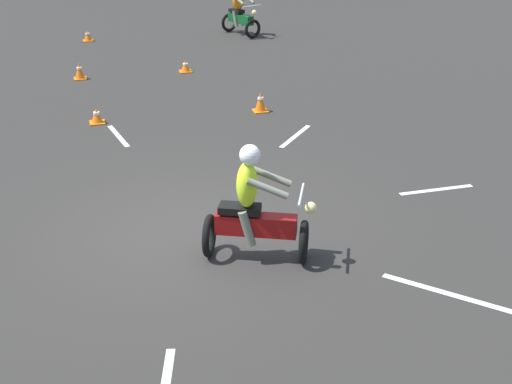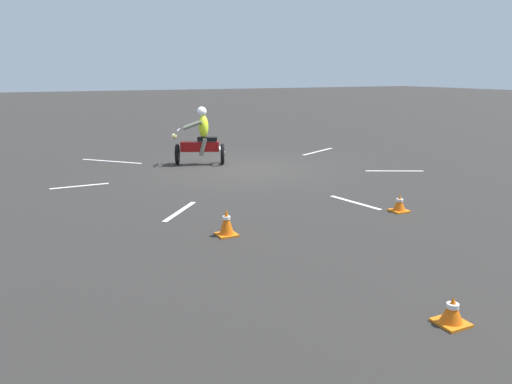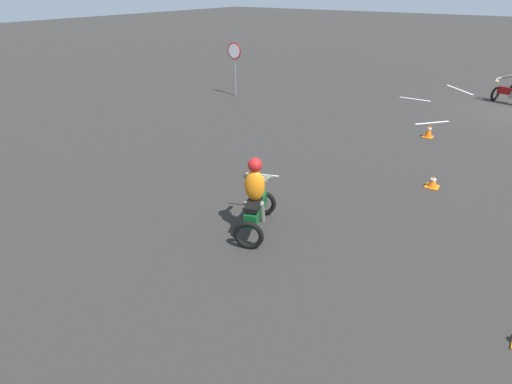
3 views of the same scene
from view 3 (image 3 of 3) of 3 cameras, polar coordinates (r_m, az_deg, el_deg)
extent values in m
torus|color=black|center=(20.73, 30.99, 11.94)|extent=(0.33, 0.59, 0.60)
cube|color=maroon|center=(20.40, 32.72, 11.96)|extent=(1.11, 0.65, 0.28)
cylinder|color=silver|center=(20.57, 31.59, 13.75)|extent=(0.31, 0.66, 0.04)
sphere|color=#F2E08C|center=(20.66, 31.15, 13.38)|extent=(0.21, 0.21, 0.16)
cylinder|color=slate|center=(20.19, 32.46, 13.78)|extent=(0.54, 0.30, 0.27)
cylinder|color=slate|center=(20.24, 32.78, 11.85)|extent=(0.27, 0.21, 0.51)
torus|color=black|center=(8.73, 0.94, -1.56)|extent=(0.59, 0.32, 0.60)
torus|color=black|center=(7.65, -1.08, -6.19)|extent=(0.59, 0.32, 0.60)
cube|color=#0F4C1E|center=(8.07, 0.00, -2.39)|extent=(0.63, 1.11, 0.28)
cube|color=black|center=(7.78, -0.36, -1.78)|extent=(0.45, 0.62, 0.10)
cylinder|color=silver|center=(8.37, 0.91, 2.46)|extent=(0.66, 0.29, 0.04)
sphere|color=#F2E08C|center=(8.56, 1.08, 1.73)|extent=(0.21, 0.21, 0.16)
ellipsoid|color=orange|center=(7.69, -0.20, 0.92)|extent=(0.48, 0.41, 0.64)
cylinder|color=slate|center=(7.90, 1.70, 2.05)|extent=(0.29, 0.54, 0.27)
cylinder|color=slate|center=(7.98, -1.12, 2.32)|extent=(0.29, 0.54, 0.27)
cylinder|color=slate|center=(7.96, 0.83, -2.85)|extent=(0.20, 0.27, 0.51)
cylinder|color=slate|center=(8.02, -1.13, -2.63)|extent=(0.20, 0.27, 0.51)
sphere|color=red|center=(7.55, -0.13, 3.90)|extent=(0.36, 0.36, 0.28)
cylinder|color=slate|center=(18.65, -3.02, 16.89)|extent=(0.07, 0.07, 2.20)
cylinder|color=red|center=(18.50, -3.13, 19.47)|extent=(0.70, 0.03, 0.70)
cylinder|color=white|center=(18.49, -3.16, 19.46)|extent=(0.60, 0.01, 0.60)
cube|color=orange|center=(11.00, 23.83, 0.71)|extent=(0.32, 0.32, 0.03)
cone|color=orange|center=(10.93, 23.98, 1.43)|extent=(0.24, 0.24, 0.28)
cylinder|color=white|center=(10.92, 24.02, 1.63)|extent=(0.13, 0.13, 0.05)
cube|color=orange|center=(14.64, 23.32, 7.26)|extent=(0.32, 0.32, 0.03)
cone|color=orange|center=(14.57, 23.48, 8.08)|extent=(0.24, 0.24, 0.42)
cylinder|color=white|center=(14.55, 23.53, 8.31)|extent=(0.13, 0.13, 0.05)
cube|color=silver|center=(19.55, 21.76, 12.24)|extent=(1.33, 0.12, 0.01)
cube|color=silver|center=(16.31, 23.87, 9.05)|extent=(1.00, 1.15, 0.01)
cube|color=silver|center=(22.28, 27.06, 12.91)|extent=(1.51, 1.57, 0.01)
camera|label=1|loc=(28.31, 41.30, 22.13)|focal=50.00mm
camera|label=2|loc=(8.65, -5.50, 14.61)|focal=35.00mm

